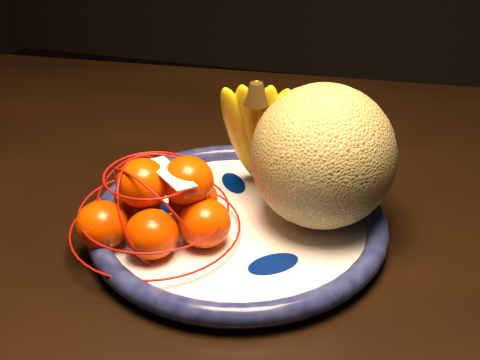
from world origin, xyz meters
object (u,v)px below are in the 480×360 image
(dining_table, at_px, (282,220))
(cantaloupe, at_px, (323,156))
(fruit_bowl, at_px, (238,221))
(banana_bunch, at_px, (256,129))
(mandarin_bag, at_px, (159,207))

(dining_table, xyz_separation_m, cantaloupe, (0.07, -0.11, 0.18))
(fruit_bowl, bearing_deg, banana_bunch, 88.43)
(cantaloupe, xyz_separation_m, mandarin_bag, (-0.18, -0.09, -0.05))
(dining_table, relative_size, banana_bunch, 8.15)
(banana_bunch, bearing_deg, mandarin_bag, -134.84)
(dining_table, distance_m, cantaloupe, 0.22)
(fruit_bowl, relative_size, banana_bunch, 2.07)
(dining_table, height_order, fruit_bowl, fruit_bowl)
(dining_table, height_order, banana_bunch, banana_bunch)
(dining_table, xyz_separation_m, mandarin_bag, (-0.11, -0.20, 0.13))
(banana_bunch, xyz_separation_m, mandarin_bag, (-0.09, -0.13, -0.05))
(cantaloupe, xyz_separation_m, banana_bunch, (-0.09, 0.05, 0.00))
(dining_table, bearing_deg, banana_bunch, -116.67)
(fruit_bowl, bearing_deg, mandarin_bag, -148.23)
(fruit_bowl, height_order, cantaloupe, cantaloupe)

